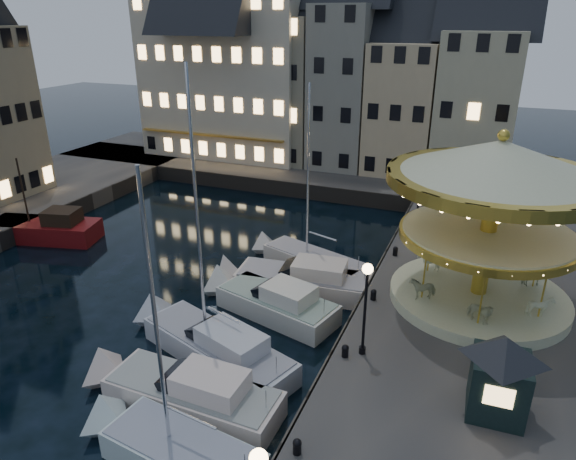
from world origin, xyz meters
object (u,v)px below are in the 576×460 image
at_px(motorboat_c, 212,345).
at_px(carousel, 495,193).
at_px(bollard_d, 395,251).
at_px(red_fishing_boat, 47,230).
at_px(streetlamp_c, 419,195).
at_px(ticket_kiosk, 503,363).
at_px(motorboat_b, 184,393).
at_px(motorboat_e, 297,280).
at_px(bollard_c, 373,294).
at_px(bollard_a, 297,446).
at_px(motorboat_d, 271,302).
at_px(bollard_b, 345,350).
at_px(motorboat_f, 308,261).
at_px(streetlamp_b, 366,296).
at_px(motorboat_a, 170,450).

height_order(motorboat_c, carousel, motorboat_c).
relative_size(bollard_d, red_fishing_boat, 0.07).
distance_m(streetlamp_c, ticket_kiosk, 15.98).
bearing_deg(motorboat_b, motorboat_e, 85.97).
height_order(bollard_d, carousel, carousel).
distance_m(bollard_c, bollard_d, 5.50).
height_order(bollard_a, red_fishing_boat, red_fishing_boat).
height_order(motorboat_c, motorboat_d, motorboat_c).
bearing_deg(motorboat_e, red_fishing_boat, 179.30).
bearing_deg(bollard_b, bollard_a, -90.00).
distance_m(bollard_a, motorboat_f, 15.73).
xyz_separation_m(streetlamp_c, motorboat_c, (-6.61, -14.60, -3.34)).
bearing_deg(bollard_d, motorboat_c, -118.44).
relative_size(bollard_c, carousel, 0.06).
xyz_separation_m(bollard_a, bollard_c, (0.00, 10.50, 0.00)).
bearing_deg(bollard_d, motorboat_f, -167.28).
bearing_deg(motorboat_f, bollard_c, -40.88).
height_order(streetlamp_b, motorboat_d, streetlamp_b).
height_order(bollard_a, motorboat_e, motorboat_e).
height_order(motorboat_a, red_fishing_boat, motorboat_a).
xyz_separation_m(streetlamp_b, motorboat_a, (-4.96, -6.83, -3.48)).
height_order(bollard_b, motorboat_b, motorboat_b).
bearing_deg(motorboat_a, motorboat_c, 106.06).
distance_m(bollard_d, ticket_kiosk, 13.10).
relative_size(streetlamp_c, motorboat_f, 0.40).
bearing_deg(motorboat_c, motorboat_b, -79.54).
bearing_deg(motorboat_f, ticket_kiosk, -43.93).
distance_m(carousel, ticket_kiosk, 8.70).
bearing_deg(motorboat_f, red_fishing_boat, -171.94).
xyz_separation_m(motorboat_a, carousel, (9.17, 13.13, 6.39)).
bearing_deg(motorboat_f, bollard_d, 12.72).
xyz_separation_m(bollard_b, motorboat_b, (-5.42, -3.78, -0.96)).
distance_m(streetlamp_b, carousel, 8.12).
relative_size(streetlamp_b, red_fishing_boat, 0.53).
height_order(streetlamp_b, streetlamp_c, same).
relative_size(bollard_b, bollard_d, 1.00).
bearing_deg(bollard_c, motorboat_e, 161.78).
height_order(bollard_b, motorboat_f, motorboat_f).
distance_m(motorboat_a, carousel, 17.24).
xyz_separation_m(bollard_d, motorboat_a, (-4.36, -16.83, -1.07)).
bearing_deg(motorboat_d, ticket_kiosk, -24.51).
bearing_deg(motorboat_d, bollard_a, -61.48).
relative_size(bollard_d, carousel, 0.06).
xyz_separation_m(motorboat_c, red_fishing_boat, (-17.31, 7.38, 0.02)).
relative_size(streetlamp_b, streetlamp_c, 1.00).
bearing_deg(bollard_a, motorboat_f, 108.73).
relative_size(bollard_c, motorboat_e, 0.07).
bearing_deg(motorboat_d, streetlamp_b, -30.69).
xyz_separation_m(bollard_c, ticket_kiosk, (5.82, -6.10, 1.82)).
height_order(bollard_a, bollard_c, same).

